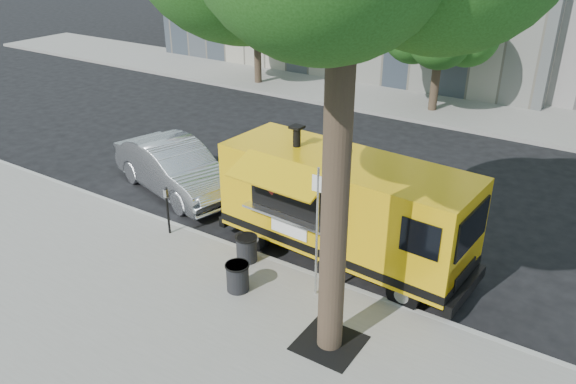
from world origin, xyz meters
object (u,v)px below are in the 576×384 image
object	(u,v)px
food_truck	(342,206)
sedan	(175,168)
trash_bin_left	(247,248)
trash_bin_right	(238,276)
far_tree_a	(257,8)
far_tree_b	(442,22)
parking_meter	(167,204)
sign_post	(317,226)

from	to	relation	value
food_truck	sedan	distance (m)	6.11
sedan	trash_bin_left	distance (m)	4.80
food_truck	trash_bin_right	size ratio (longest dim) A/B	10.01
far_tree_a	far_tree_b	distance (m)	9.01
far_tree_b	parking_meter	distance (m)	14.48
far_tree_a	trash_bin_right	size ratio (longest dim) A/B	8.24
far_tree_a	sign_post	xyz separation A→B (m)	(11.55, -13.85, -1.93)
far_tree_a	food_truck	size ratio (longest dim) A/B	0.82
far_tree_b	food_truck	distance (m)	12.94
sign_post	sedan	size ratio (longest dim) A/B	0.62
sign_post	trash_bin_right	distance (m)	2.18
sign_post	food_truck	bearing A→B (deg)	100.43
sedan	trash_bin_left	xyz separation A→B (m)	(4.29, -2.14, -0.30)
trash_bin_right	far_tree_a	bearing A→B (deg)	124.40
parking_meter	sign_post	bearing A→B (deg)	-2.52
parking_meter	food_truck	distance (m)	4.53
sign_post	parking_meter	xyz separation A→B (m)	(-4.55, 0.20, -0.87)
sedan	trash_bin_right	world-z (taller)	sedan
far_tree_a	trash_bin_left	bearing A→B (deg)	-55.10
trash_bin_right	parking_meter	bearing A→B (deg)	161.60
far_tree_b	trash_bin_left	distance (m)	14.40
sedan	parking_meter	bearing A→B (deg)	-124.99
far_tree_b	sign_post	world-z (taller)	far_tree_b
food_truck	trash_bin_left	size ratio (longest dim) A/B	10.06
far_tree_b	sign_post	size ratio (longest dim) A/B	1.83
food_truck	trash_bin_left	world-z (taller)	food_truck
food_truck	trash_bin_right	bearing A→B (deg)	-111.21
food_truck	trash_bin_left	bearing A→B (deg)	-135.80
far_tree_a	parking_meter	bearing A→B (deg)	-62.85
trash_bin_right	sign_post	bearing A→B (deg)	28.22
trash_bin_left	trash_bin_right	distance (m)	1.20
parking_meter	far_tree_a	bearing A→B (deg)	117.15
far_tree_a	sign_post	world-z (taller)	far_tree_a
far_tree_b	sign_post	distance (m)	14.61
far_tree_a	far_tree_b	world-z (taller)	far_tree_b
far_tree_b	trash_bin_right	distance (m)	15.46
sign_post	food_truck	xyz separation A→B (m)	(-0.32, 1.72, -0.37)
parking_meter	trash_bin_right	size ratio (longest dim) A/B	2.05
food_truck	far_tree_b	bearing A→B (deg)	104.12
far_tree_b	food_truck	bearing A→B (deg)	-79.89
far_tree_a	trash_bin_left	distance (m)	16.90
trash_bin_right	far_tree_b	bearing A→B (deg)	93.94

